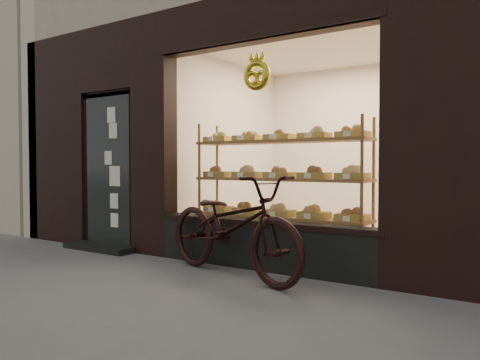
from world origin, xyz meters
The scene contains 4 objects.
ground centered at (0.00, 0.00, 0.00)m, with size 90.00×90.00×0.00m, color #57575B.
neighbor_left centered at (-9.60, 5.50, 4.50)m, with size 12.00×7.00×9.00m, color beige.
display_shelf centered at (0.45, 2.55, 0.88)m, with size 2.20×0.45×1.70m.
bicycle centered at (0.37, 1.65, 0.54)m, with size 0.71×2.04×1.07m, color black.
Camera 1 is at (3.13, -2.38, 1.18)m, focal length 35.00 mm.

